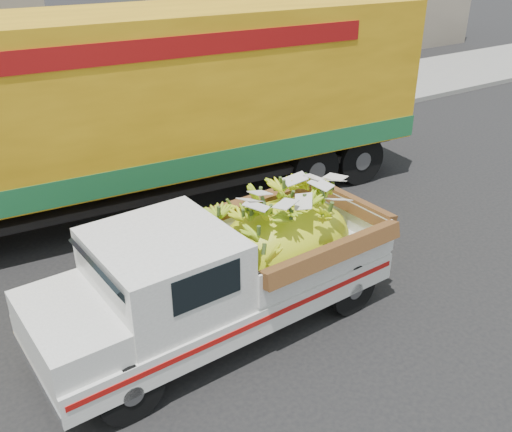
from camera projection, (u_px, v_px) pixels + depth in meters
ground at (242, 333)px, 8.01m from camera, size 100.00×100.00×0.00m
curb at (82, 171)px, 13.12m from camera, size 60.00×0.25×0.15m
sidewalk at (56, 145)px, 14.69m from camera, size 60.00×4.00×0.14m
pickup_truck at (241, 264)px, 7.88m from camera, size 5.07×2.06×1.75m
semi_trailer at (131, 106)px, 10.56m from camera, size 12.04×3.53×3.80m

